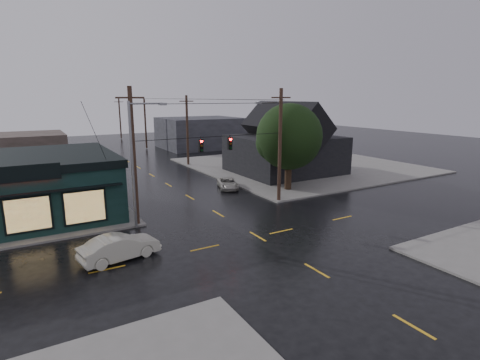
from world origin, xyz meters
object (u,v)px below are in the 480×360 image
utility_pole_nw (138,225)px  sedan_cream (120,247)px  suv_silver (228,183)px  corner_tree (289,137)px  utility_pole_ne (279,201)px

utility_pole_nw → sedan_cream: (-2.54, -5.53, 0.76)m
sedan_cream → suv_silver: bearing=-59.3°
corner_tree → utility_pole_nw: 17.44m
suv_silver → corner_tree: bearing=-18.5°
corner_tree → suv_silver: 7.97m
utility_pole_nw → suv_silver: utility_pole_nw is taller
corner_tree → utility_pole_ne: bearing=-138.2°
utility_pole_ne → sedan_cream: utility_pole_ne is taller
corner_tree → utility_pole_ne: 7.06m
utility_pole_nw → corner_tree: bearing=10.2°
utility_pole_ne → corner_tree: bearing=41.8°
sedan_cream → suv_silver: (13.86, 12.26, -0.21)m
sedan_cream → suv_silver: size_ratio=1.16×
utility_pole_ne → sedan_cream: bearing=-160.4°
corner_tree → suv_silver: bearing=142.6°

